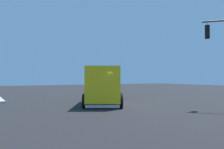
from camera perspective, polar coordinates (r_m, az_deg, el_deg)
ground_plane at (r=16.46m, az=0.79°, el=-8.17°), size 100.00×100.00×0.00m
delivery_truck at (r=18.31m, az=-2.11°, el=-2.70°), size 7.88×6.09×2.91m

